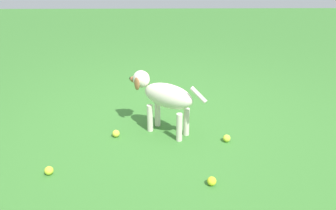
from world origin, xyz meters
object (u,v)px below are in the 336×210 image
(tennis_ball_1, at_px, (227,138))
(tennis_ball_3, at_px, (49,171))
(water_bowl, at_px, (172,98))
(dog, at_px, (164,96))
(tennis_ball_0, at_px, (212,181))
(tennis_ball_2, at_px, (116,133))

(tennis_ball_1, height_order, tennis_ball_3, same)
(tennis_ball_3, height_order, water_bowl, tennis_ball_3)
(dog, relative_size, tennis_ball_1, 10.47)
(tennis_ball_3, bearing_deg, water_bowl, 53.91)
(tennis_ball_3, bearing_deg, dog, 36.47)
(tennis_ball_0, relative_size, tennis_ball_2, 1.00)
(tennis_ball_2, distance_m, tennis_ball_3, 0.70)
(dog, height_order, tennis_ball_0, dog)
(tennis_ball_1, distance_m, water_bowl, 0.99)
(water_bowl, bearing_deg, tennis_ball_1, -62.70)
(tennis_ball_2, height_order, water_bowl, tennis_ball_2)
(tennis_ball_3, bearing_deg, tennis_ball_0, -6.79)
(dog, bearing_deg, water_bowl, -63.98)
(tennis_ball_0, bearing_deg, tennis_ball_1, 70.22)
(tennis_ball_1, bearing_deg, tennis_ball_3, -162.54)
(dog, height_order, water_bowl, dog)
(dog, relative_size, tennis_ball_3, 10.47)
(dog, relative_size, water_bowl, 3.14)
(tennis_ball_0, xyz_separation_m, tennis_ball_3, (-1.21, 0.14, 0.00))
(tennis_ball_0, distance_m, water_bowl, 1.49)
(tennis_ball_1, xyz_separation_m, water_bowl, (-0.45, 0.88, -0.00))
(tennis_ball_1, distance_m, tennis_ball_2, 0.99)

